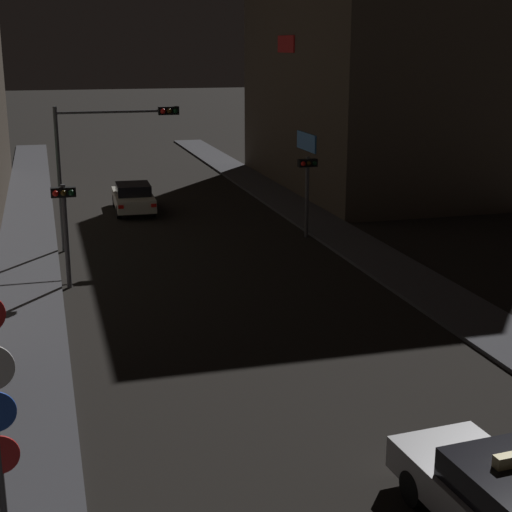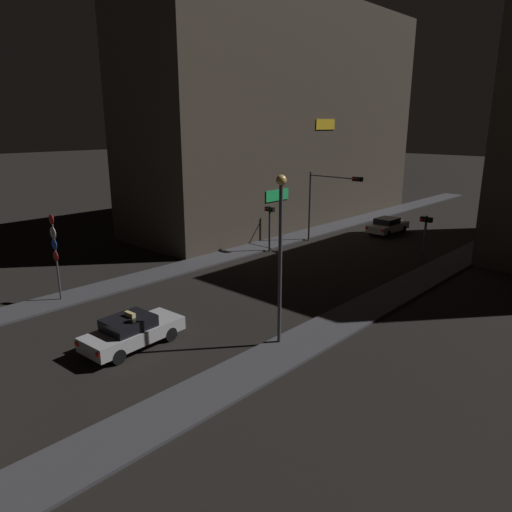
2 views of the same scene
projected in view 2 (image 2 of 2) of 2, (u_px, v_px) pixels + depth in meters
name	position (u px, v px, depth m)	size (l,w,h in m)	color
sidewalk_left	(306.00, 234.00, 41.24)	(2.32, 66.33, 0.12)	#424247
sidewalk_right	(453.00, 263.00, 32.81)	(2.32, 66.33, 0.12)	#424247
building_facade_left	(284.00, 116.00, 45.20)	(9.60, 32.53, 20.22)	#473D33
taxi	(132.00, 331.00, 20.35)	(2.09, 4.56, 1.62)	#B7B7BC
far_car	(388.00, 225.00, 41.54)	(1.93, 4.50, 1.42)	silver
traffic_light_overhead	(328.00, 193.00, 37.03)	(4.80, 0.42, 5.65)	#47474C
traffic_light_left_kerb	(269.00, 219.00, 35.16)	(0.80, 0.42, 3.51)	#47474C
traffic_light_right_kerb	(425.00, 230.00, 31.79)	(0.80, 0.42, 3.42)	#47474C
sign_pole_left	(55.00, 249.00, 25.04)	(0.64, 0.10, 4.69)	#47474C
street_lamp_near_block	(280.00, 241.00, 19.53)	(0.43, 0.43, 7.27)	#47474C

